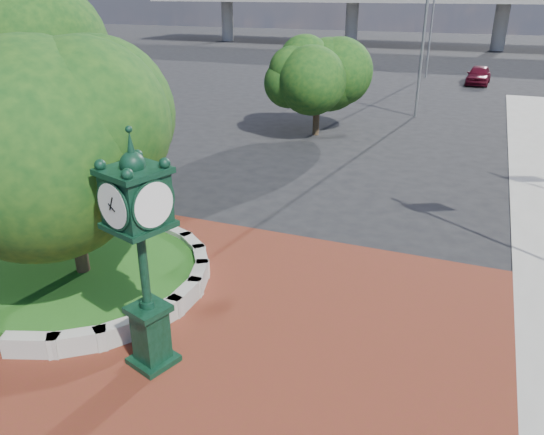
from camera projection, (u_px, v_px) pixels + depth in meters
The scene contains 10 objects.
ground at pixel (251, 321), 12.96m from camera, with size 200.00×200.00×0.00m, color black.
plaza at pixel (233, 344), 12.10m from camera, with size 12.00×12.00×0.04m, color maroon.
planter_wall at pixel (155, 290), 13.78m from camera, with size 2.96×6.77×0.54m.
grass_bed at pixel (85, 276), 14.59m from camera, with size 6.10×6.10×0.40m, color #1B4513.
tree_planter at pixel (65, 153), 13.20m from camera, with size 5.20×5.20×6.33m.
tree_street at pixel (318, 75), 28.40m from camera, with size 4.40×4.40×5.45m.
post_clock at pixel (141, 247), 10.38m from camera, with size 1.30×1.30×5.15m.
parked_car at pixel (479, 75), 45.27m from camera, with size 1.84×4.57×1.56m, color #500B1B.
street_lamp_near at pixel (429, 22), 31.67m from camera, with size 2.19×0.41×9.74m.
street_lamp_far at pixel (435, 12), 46.97m from camera, with size 2.03×1.07×9.66m.
Camera 1 is at (4.54, -9.93, 7.46)m, focal length 35.00 mm.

